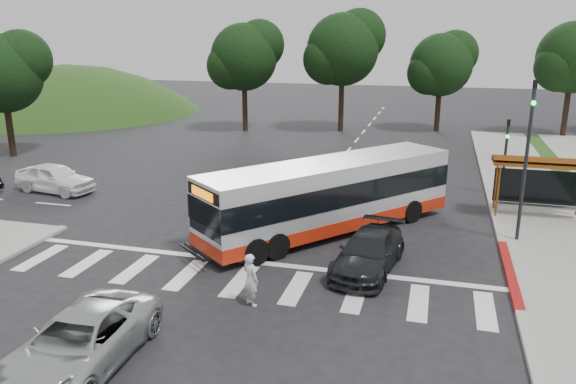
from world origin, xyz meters
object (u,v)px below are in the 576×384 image
(dark_sedan, at_px, (369,252))
(silver_suv_south, at_px, (80,342))
(pedestrian, at_px, (251,280))
(transit_bus, at_px, (330,197))

(dark_sedan, height_order, silver_suv_south, silver_suv_south)
(pedestrian, bearing_deg, silver_suv_south, 87.01)
(dark_sedan, bearing_deg, transit_bus, 128.41)
(transit_bus, distance_m, silver_suv_south, 12.34)
(pedestrian, height_order, dark_sedan, pedestrian)
(transit_bus, distance_m, dark_sedan, 4.28)
(pedestrian, distance_m, silver_suv_south, 5.32)
(pedestrian, bearing_deg, transit_bus, -66.19)
(pedestrian, bearing_deg, dark_sedan, -99.14)
(dark_sedan, relative_size, silver_suv_south, 0.91)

